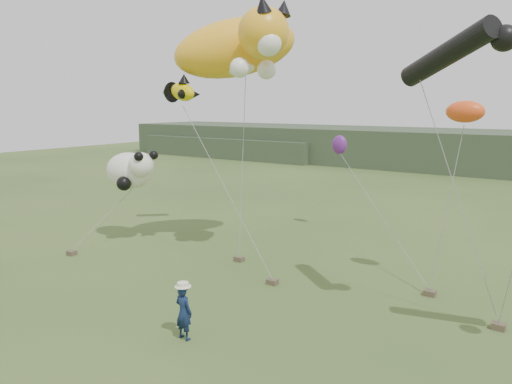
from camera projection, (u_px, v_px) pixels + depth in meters
The scene contains 9 objects.
ground at pixel (188, 337), 14.70m from camera, with size 120.00×120.00×0.00m, color #385123.
headland at pixel (455, 151), 52.26m from camera, with size 90.00×13.00×4.00m.
festival_attendant at pixel (184, 312), 14.44m from camera, with size 0.60×0.39×1.63m, color #112042.
sandbag_anchors at pixel (283, 279), 19.26m from camera, with size 17.65×4.65×0.20m.
cat_kite at pixel (241, 46), 21.17m from camera, with size 7.21×5.73×3.50m.
fish_kite at pixel (177, 91), 21.76m from camera, with size 2.41×1.58×1.25m.
tube_kites at pixel (508, 73), 12.98m from camera, with size 7.06×2.67×3.04m.
panda_kite at pixel (131, 170), 24.26m from camera, with size 3.13×2.02×1.94m.
misc_kites at pixel (405, 127), 20.49m from camera, with size 8.40×6.32×2.72m.
Camera 1 is at (9.47, -10.14, 6.77)m, focal length 35.00 mm.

